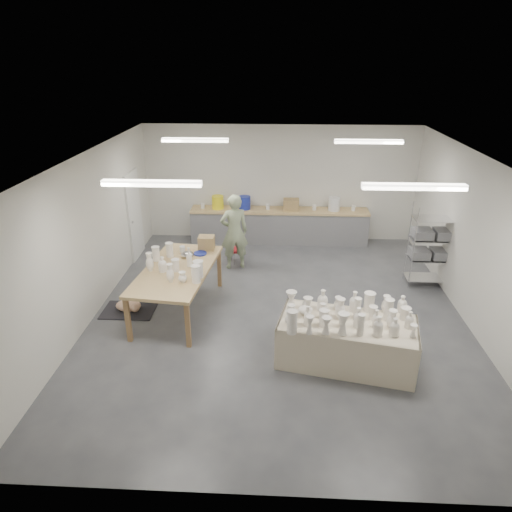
# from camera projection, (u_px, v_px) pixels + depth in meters

# --- Properties ---
(room) EXTENTS (8.00, 8.02, 3.00)m
(room) POSITION_uv_depth(u_px,v_px,m) (274.00, 210.00, 8.07)
(room) COLOR #424449
(room) RESTS_ON ground
(back_counter) EXTENTS (4.60, 0.60, 1.24)m
(back_counter) POSITION_uv_depth(u_px,v_px,m) (279.00, 225.00, 11.98)
(back_counter) COLOR tan
(back_counter) RESTS_ON ground
(wire_shelf) EXTENTS (0.88, 0.48, 1.80)m
(wire_shelf) POSITION_uv_depth(u_px,v_px,m) (431.00, 245.00, 9.58)
(wire_shelf) COLOR silver
(wire_shelf) RESTS_ON ground
(drying_table) EXTENTS (2.30, 1.44, 1.12)m
(drying_table) POSITION_uv_depth(u_px,v_px,m) (346.00, 339.00, 7.26)
(drying_table) COLOR olive
(drying_table) RESTS_ON ground
(work_table) EXTENTS (1.46, 2.52, 1.28)m
(work_table) POSITION_uv_depth(u_px,v_px,m) (180.00, 267.00, 8.60)
(work_table) COLOR tan
(work_table) RESTS_ON ground
(rug) EXTENTS (1.00, 0.70, 0.02)m
(rug) POSITION_uv_depth(u_px,v_px,m) (129.00, 310.00, 8.89)
(rug) COLOR black
(rug) RESTS_ON ground
(cat) EXTENTS (0.51, 0.39, 0.21)m
(cat) POSITION_uv_depth(u_px,v_px,m) (129.00, 306.00, 8.83)
(cat) COLOR white
(cat) RESTS_ON rug
(potter) EXTENTS (0.74, 0.60, 1.77)m
(potter) POSITION_uv_depth(u_px,v_px,m) (234.00, 232.00, 10.37)
(potter) COLOR #9EAD86
(potter) RESTS_ON ground
(red_stool) EXTENTS (0.48, 0.48, 0.35)m
(red_stool) POSITION_uv_depth(u_px,v_px,m) (236.00, 250.00, 10.84)
(red_stool) COLOR red
(red_stool) RESTS_ON ground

